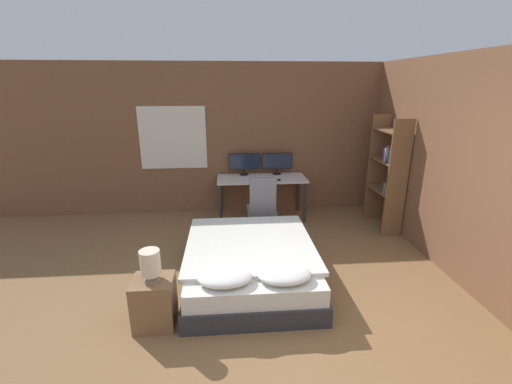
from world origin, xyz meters
TOP-DOWN VIEW (x-y plane):
  - ground_plane at (0.00, 0.00)m, footprint 20.00×20.00m
  - wall_back at (-0.02, 3.74)m, footprint 12.00×0.08m
  - wall_side_right at (2.12, 1.50)m, footprint 0.06×12.00m
  - bed at (-0.43, 1.23)m, footprint 1.54×1.92m
  - nightstand at (-1.44, 0.52)m, footprint 0.40×0.37m
  - bedside_lamp at (-1.44, 0.52)m, footprint 0.20×0.20m
  - desk at (-0.08, 3.34)m, footprint 1.57×0.66m
  - monitor_left at (-0.38, 3.57)m, footprint 0.56×0.16m
  - monitor_right at (0.22, 3.57)m, footprint 0.56×0.16m
  - keyboard at (-0.08, 3.12)m, footprint 0.36×0.13m
  - computer_mouse at (0.19, 3.12)m, footprint 0.07×0.05m
  - office_chair at (-0.16, 2.53)m, footprint 0.52×0.52m
  - bookshelf at (1.91, 2.66)m, footprint 0.32×0.77m

SIDE VIEW (x-z plane):
  - ground_plane at x=0.00m, z-range 0.00..0.00m
  - bed at x=-0.43m, z-range -0.04..0.51m
  - nightstand at x=-1.44m, z-range 0.00..0.51m
  - office_chair at x=-0.16m, z-range -0.12..0.89m
  - desk at x=-0.08m, z-range 0.29..1.03m
  - bedside_lamp at x=-1.44m, z-range 0.54..0.85m
  - keyboard at x=-0.08m, z-range 0.74..0.76m
  - computer_mouse at x=0.19m, z-range 0.74..0.78m
  - monitor_left at x=-0.38m, z-range 0.78..1.17m
  - monitor_right at x=0.22m, z-range 0.78..1.17m
  - bookshelf at x=1.91m, z-range 0.11..1.96m
  - wall_side_right at x=2.12m, z-range 0.00..2.70m
  - wall_back at x=-0.02m, z-range 0.00..2.70m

